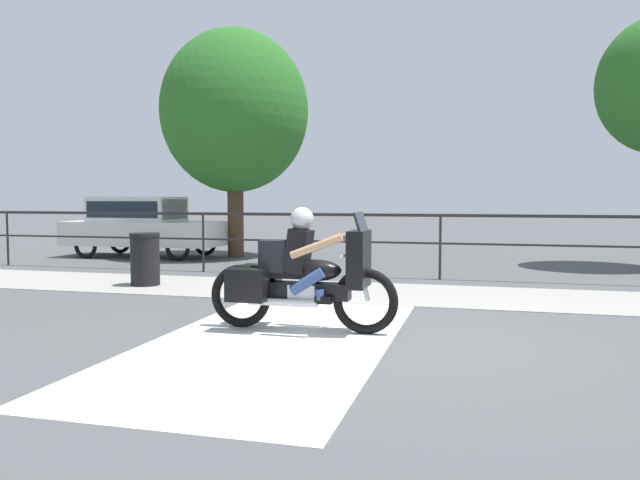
% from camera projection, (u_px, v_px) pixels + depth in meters
% --- Properties ---
extents(ground_plane, '(120.00, 120.00, 0.00)m').
position_uv_depth(ground_plane, '(406.00, 341.00, 7.07)').
color(ground_plane, '#4C4C4F').
extents(sidewalk_band, '(44.00, 2.40, 0.01)m').
position_uv_depth(sidewalk_band, '(431.00, 295.00, 10.35)').
color(sidewalk_band, '#99968E').
rests_on(sidewalk_band, ground).
extents(crosswalk_band, '(2.63, 6.00, 0.01)m').
position_uv_depth(crosswalk_band, '(278.00, 337.00, 7.25)').
color(crosswalk_band, silver).
rests_on(crosswalk_band, ground).
extents(fence_railing, '(36.00, 0.05, 1.30)m').
position_uv_depth(fence_railing, '(440.00, 228.00, 12.29)').
color(fence_railing, '#232326').
rests_on(fence_railing, ground).
extents(motorcycle, '(2.37, 0.76, 1.51)m').
position_uv_depth(motorcycle, '(300.00, 275.00, 7.56)').
color(motorcycle, black).
rests_on(motorcycle, ground).
extents(parked_car, '(4.34, 1.75, 1.64)m').
position_uv_depth(parked_car, '(143.00, 223.00, 16.94)').
color(parked_car, silver).
rests_on(parked_car, ground).
extents(trash_bin, '(0.55, 0.55, 0.97)m').
position_uv_depth(trash_bin, '(145.00, 259.00, 11.44)').
color(trash_bin, black).
rests_on(trash_bin, ground).
extents(tree_behind_car, '(3.97, 3.97, 6.13)m').
position_uv_depth(tree_behind_car, '(235.00, 112.00, 16.77)').
color(tree_behind_car, '#473323').
rests_on(tree_behind_car, ground).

